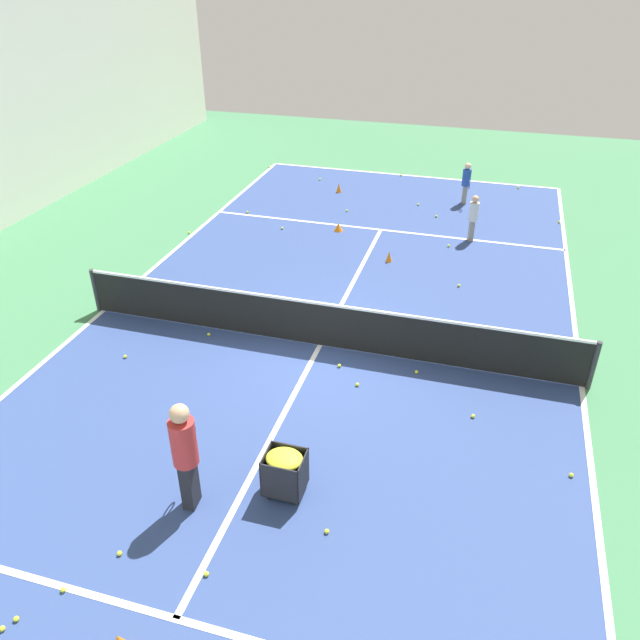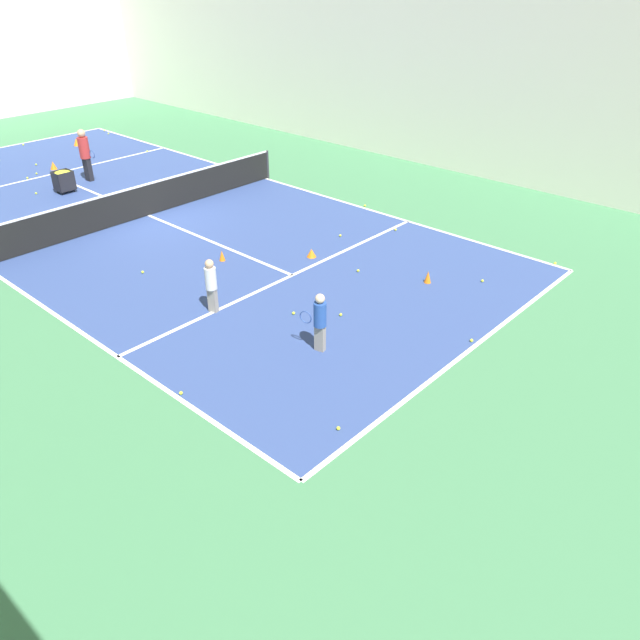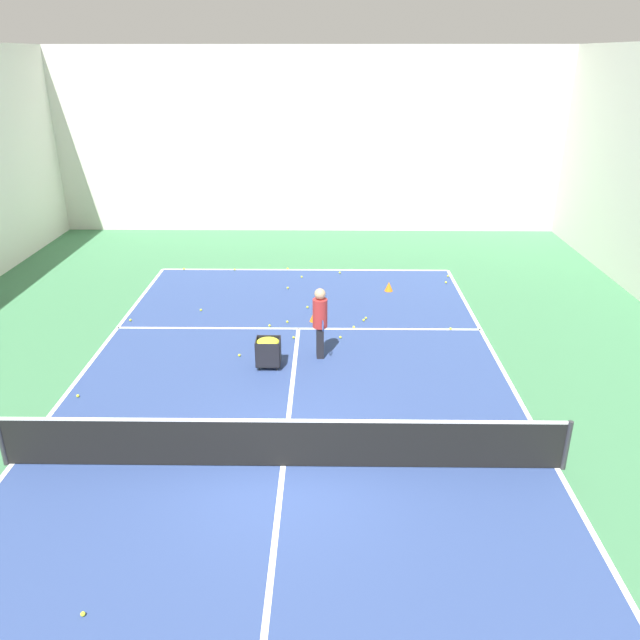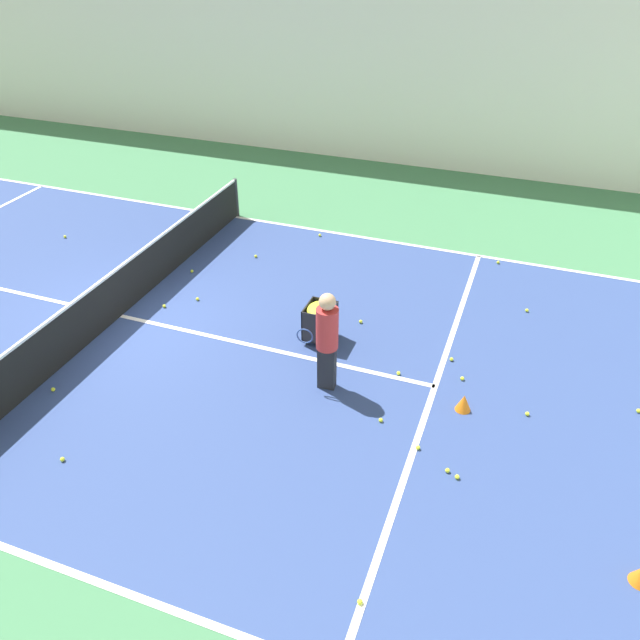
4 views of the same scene
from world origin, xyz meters
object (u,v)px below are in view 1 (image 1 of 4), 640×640
(player_near_baseline, at_px, (466,181))
(child_midcourt, at_px, (473,215))
(coach_at_net, at_px, (185,450))
(tennis_net, at_px, (320,324))
(ball_cart, at_px, (285,466))
(training_cone_1, at_px, (338,227))

(player_near_baseline, bearing_deg, child_midcourt, -2.74)
(player_near_baseline, xyz_separation_m, coach_at_net, (2.74, 13.80, 0.30))
(tennis_net, distance_m, child_midcourt, 6.81)
(tennis_net, height_order, player_near_baseline, player_near_baseline)
(coach_at_net, relative_size, child_midcourt, 1.41)
(player_near_baseline, distance_m, ball_cart, 13.31)
(ball_cart, xyz_separation_m, training_cone_1, (1.79, -9.94, -0.41))
(child_midcourt, bearing_deg, player_near_baseline, 174.31)
(coach_at_net, height_order, ball_cart, coach_at_net)
(tennis_net, xyz_separation_m, player_near_baseline, (-2.11, -9.21, 0.22))
(player_near_baseline, bearing_deg, tennis_net, -24.13)
(player_near_baseline, relative_size, training_cone_1, 5.07)
(ball_cart, relative_size, training_cone_1, 2.95)
(coach_at_net, bearing_deg, ball_cart, -69.14)
(coach_at_net, distance_m, ball_cart, 1.47)
(tennis_net, height_order, training_cone_1, tennis_net)
(tennis_net, height_order, coach_at_net, coach_at_net)
(tennis_net, xyz_separation_m, training_cone_1, (1.16, -5.93, -0.41))
(child_midcourt, bearing_deg, tennis_net, -36.12)
(coach_at_net, height_order, child_midcourt, coach_at_net)
(tennis_net, distance_m, training_cone_1, 6.05)
(coach_at_net, bearing_deg, tennis_net, -11.80)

